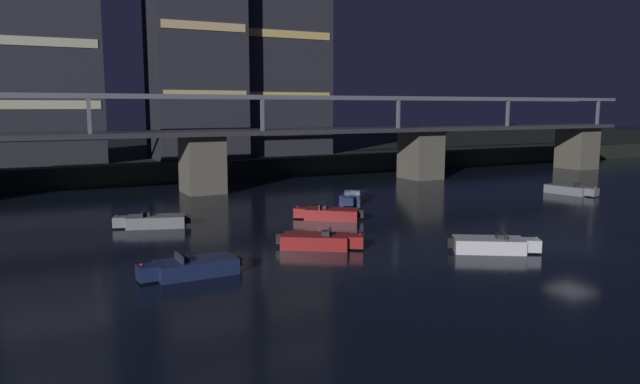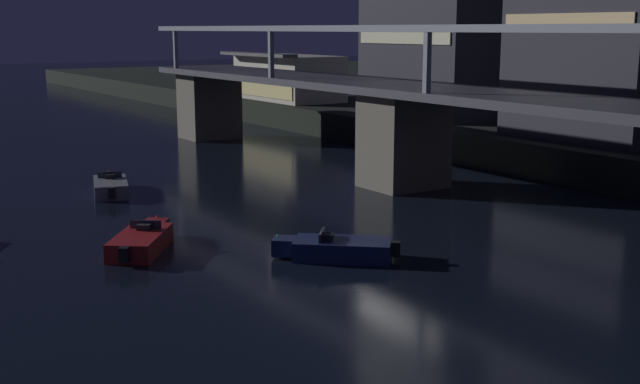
% 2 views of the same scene
% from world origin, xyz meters
% --- Properties ---
extents(river_bridge, '(83.40, 6.40, 9.38)m').
position_xyz_m(river_bridge, '(-0.00, 32.73, 4.19)').
color(river_bridge, '#605B51').
rests_on(river_bridge, ground).
extents(waterfront_pavilion, '(12.40, 7.40, 4.70)m').
position_xyz_m(waterfront_pavilion, '(-45.31, 44.65, 4.44)').
color(waterfront_pavilion, '#B2AD9E').
rests_on(waterfront_pavilion, far_riverbank).
extents(speedboat_near_center, '(4.65, 4.06, 1.16)m').
position_xyz_m(speedboat_near_center, '(-8.36, 14.76, 0.41)').
color(speedboat_near_center, maroon).
rests_on(speedboat_near_center, ground).
extents(speedboat_near_right, '(4.22, 4.53, 1.16)m').
position_xyz_m(speedboat_near_right, '(-2.78, 20.91, 0.41)').
color(speedboat_near_right, '#19234C').
rests_on(speedboat_near_right, ground).
extents(speedboat_mid_right, '(5.16, 2.88, 1.16)m').
position_xyz_m(speedboat_mid_right, '(-20.61, 17.68, 0.41)').
color(speedboat_mid_right, gray).
rests_on(speedboat_mid_right, ground).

